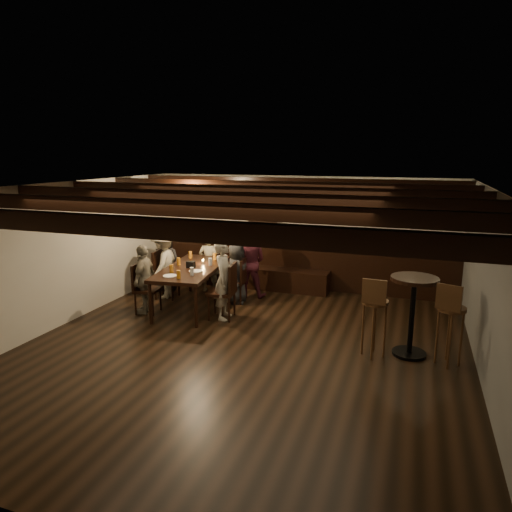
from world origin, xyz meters
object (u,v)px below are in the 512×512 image
at_px(chair_left_far, 147,298).
at_px(person_bench_centre, 209,263).
at_px(chair_left_near, 166,283).
at_px(bar_stool_left, 374,327).
at_px(person_bench_left, 166,261).
at_px(person_bench_right, 249,262).
at_px(chair_right_near, 235,289).
at_px(person_left_near, 164,264).
at_px(high_top_table, 413,304).
at_px(person_right_near, 237,272).
at_px(dining_table, 192,270).
at_px(bar_stool_right, 449,335).
at_px(person_left_far, 144,279).
at_px(chair_right_far, 223,302).
at_px(person_right_far, 224,280).

xyz_separation_m(chair_left_far, person_bench_centre, (0.51, 1.58, 0.34)).
relative_size(chair_left_near, bar_stool_left, 0.81).
distance_m(person_bench_left, bar_stool_left, 4.80).
distance_m(chair_left_far, person_bench_right, 2.15).
distance_m(chair_left_far, chair_right_near, 1.70).
distance_m(chair_left_near, person_left_near, 0.40).
bearing_deg(high_top_table, person_right_near, 156.73).
height_order(chair_left_near, person_bench_left, person_bench_left).
xyz_separation_m(dining_table, bar_stool_right, (4.42, -1.01, -0.28)).
distance_m(person_right_near, bar_stool_right, 4.05).
distance_m(chair_right_near, person_bench_centre, 1.00).
relative_size(person_left_far, bar_stool_left, 1.07).
relative_size(chair_left_far, chair_right_far, 0.92).
distance_m(dining_table, person_right_near, 0.88).
height_order(person_right_far, high_top_table, person_right_far).
distance_m(chair_right_near, person_bench_right, 0.66).
bearing_deg(chair_left_near, person_left_far, -1.89).
relative_size(chair_left_near, person_left_near, 0.70).
bearing_deg(person_bench_centre, bar_stool_left, 141.94).
height_order(chair_right_near, person_bench_right, person_bench_right).
bearing_deg(chair_left_far, dining_table, 122.03).
bearing_deg(high_top_table, chair_right_near, 156.99).
bearing_deg(person_bench_right, chair_right_far, 82.44).
relative_size(chair_right_far, person_bench_centre, 0.80).
height_order(chair_right_far, high_top_table, high_top_table).
bearing_deg(person_bench_left, person_left_far, 96.34).
xyz_separation_m(person_left_near, person_right_far, (1.61, -0.69, 0.02)).
relative_size(chair_left_near, person_right_far, 0.68).
height_order(person_left_near, bar_stool_left, person_left_near).
distance_m(chair_left_near, chair_right_near, 1.44).
bearing_deg(chair_left_near, bar_stool_left, 63.89).
distance_m(chair_right_near, high_top_table, 3.59).
bearing_deg(person_bench_left, chair_right_near, 164.46).
relative_size(chair_right_far, person_right_far, 0.70).
height_order(chair_right_near, person_left_far, person_left_far).
height_order(chair_left_near, bar_stool_right, bar_stool_right).
bearing_deg(person_right_far, high_top_table, -106.72).
bearing_deg(person_left_near, dining_table, 59.04).
xyz_separation_m(chair_left_near, high_top_table, (4.70, -1.20, 0.47)).
height_order(chair_left_near, chair_left_far, chair_left_near).
height_order(chair_right_far, person_bench_centre, person_bench_centre).
xyz_separation_m(person_bench_left, bar_stool_right, (5.43, -1.78, -0.20)).
relative_size(person_bench_centre, bar_stool_left, 1.04).
relative_size(chair_left_far, person_right_near, 0.76).
xyz_separation_m(chair_right_near, person_bench_left, (-1.66, 0.23, 0.37)).
height_order(chair_left_near, person_bench_right, person_bench_right).
bearing_deg(chair_left_far, person_right_near, 121.49).
relative_size(person_right_near, bar_stool_right, 1.02).
bearing_deg(person_right_near, dining_table, 120.96).
height_order(high_top_table, bar_stool_right, bar_stool_right).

